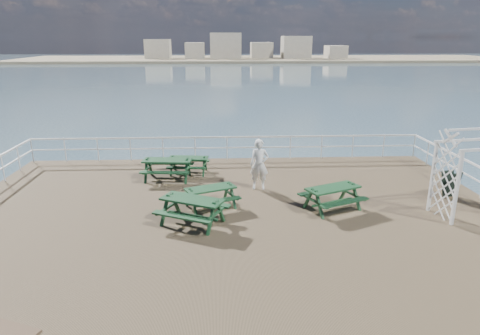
% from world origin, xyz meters
% --- Properties ---
extents(ground, '(18.00, 14.00, 0.30)m').
position_xyz_m(ground, '(0.00, 0.00, -0.15)').
color(ground, brown).
rests_on(ground, ground).
extents(sea_backdrop, '(300.00, 300.00, 9.20)m').
position_xyz_m(sea_backdrop, '(12.54, 134.07, -0.51)').
color(sea_backdrop, '#38535F').
rests_on(sea_backdrop, ground).
extents(railing, '(17.77, 13.76, 1.10)m').
position_xyz_m(railing, '(-0.07, 2.57, 0.87)').
color(railing, silver).
rests_on(railing, ground).
extents(picnic_table_a, '(1.74, 1.46, 0.78)m').
position_xyz_m(picnic_table_a, '(-1.64, 4.79, 0.50)').
color(picnic_table_a, '#153C1F').
rests_on(picnic_table_a, ground).
extents(picnic_table_b, '(2.04, 1.71, 0.93)m').
position_xyz_m(picnic_table_b, '(-2.42, 4.04, 0.59)').
color(picnic_table_b, '#153C1F').
rests_on(picnic_table_b, ground).
extents(picnic_table_c, '(2.24, 2.07, 0.88)m').
position_xyz_m(picnic_table_c, '(3.34, 0.63, 0.56)').
color(picnic_table_c, '#153C1F').
rests_on(picnic_table_c, ground).
extents(picnic_table_d, '(2.37, 2.20, 0.92)m').
position_xyz_m(picnic_table_d, '(-1.19, -0.29, 0.59)').
color(picnic_table_d, '#153C1F').
rests_on(picnic_table_d, ground).
extents(picnic_table_e, '(2.04, 1.86, 0.80)m').
position_xyz_m(picnic_table_e, '(-0.66, 0.98, 0.51)').
color(picnic_table_e, '#153C1F').
rests_on(picnic_table_e, ground).
extents(trellis_arbor, '(2.45, 1.57, 2.84)m').
position_xyz_m(trellis_arbor, '(7.60, -0.02, 1.26)').
color(trellis_arbor, silver).
rests_on(trellis_arbor, ground).
extents(sandwich_board, '(0.70, 0.62, 0.95)m').
position_xyz_m(sandwich_board, '(7.80, 1.56, 0.46)').
color(sandwich_board, black).
rests_on(sandwich_board, ground).
extents(person, '(0.72, 0.50, 1.89)m').
position_xyz_m(person, '(1.12, 2.76, 0.94)').
color(person, white).
rests_on(person, ground).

